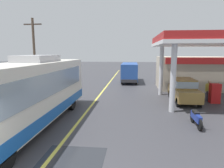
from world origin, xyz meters
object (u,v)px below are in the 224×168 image
(motorcycle_parked_forecourt, at_px, (196,118))
(pedestrian_near_pump, at_px, (209,90))
(car_at_pump, at_px, (184,89))
(minibus_opposing_lane, at_px, (130,71))
(coach_bus_main, at_px, (30,94))

(motorcycle_parked_forecourt, bearing_deg, pedestrian_near_pump, 65.07)
(car_at_pump, height_order, minibus_opposing_lane, minibus_opposing_lane)
(coach_bus_main, relative_size, car_at_pump, 2.63)
(motorcycle_parked_forecourt, bearing_deg, car_at_pump, 83.06)
(minibus_opposing_lane, relative_size, pedestrian_near_pump, 3.69)
(minibus_opposing_lane, height_order, motorcycle_parked_forecourt, minibus_opposing_lane)
(motorcycle_parked_forecourt, bearing_deg, coach_bus_main, -173.54)
(minibus_opposing_lane, xyz_separation_m, motorcycle_parked_forecourt, (3.74, -15.67, -1.03))
(coach_bus_main, bearing_deg, minibus_opposing_lane, 73.91)
(car_at_pump, xyz_separation_m, minibus_opposing_lane, (-4.40, 10.27, 0.46))
(pedestrian_near_pump, bearing_deg, car_at_pump, -170.33)
(car_at_pump, distance_m, minibus_opposing_lane, 11.18)
(minibus_opposing_lane, bearing_deg, car_at_pump, -66.83)
(coach_bus_main, xyz_separation_m, motorcycle_parked_forecourt, (8.54, 0.97, -1.28))
(minibus_opposing_lane, distance_m, motorcycle_parked_forecourt, 16.14)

